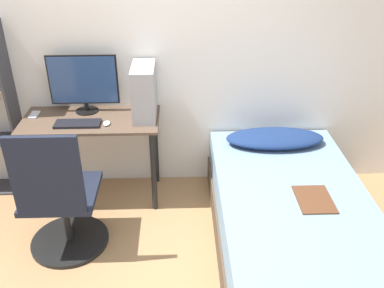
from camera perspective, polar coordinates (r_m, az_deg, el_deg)
wall_back at (r=3.58m, az=-7.14°, el=12.63°), size 8.00×0.05×2.50m
desk at (r=3.61m, az=-13.16°, el=1.45°), size 1.10×0.52×0.75m
office_chair at (r=3.20m, az=-17.08°, el=-7.95°), size 0.58×0.58×1.05m
bed at (r=3.25m, az=13.03°, el=-10.07°), size 1.08×1.96×0.49m
pillow at (r=3.66m, az=10.97°, el=0.77°), size 0.82×0.36×0.11m
magazine at (r=3.07m, az=15.99°, el=-7.11°), size 0.24×0.32×0.01m
monitor at (r=3.60m, az=-14.28°, el=8.00°), size 0.56×0.19×0.48m
keyboard at (r=3.48m, az=-15.01°, el=2.63°), size 0.35×0.15×0.02m
pc_tower at (r=3.44m, az=-6.40°, el=6.95°), size 0.18×0.39×0.43m
mouse at (r=3.43m, az=-11.31°, el=2.73°), size 0.06×0.09×0.02m
phone at (r=3.75m, az=-20.28°, el=3.68°), size 0.07×0.14×0.01m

